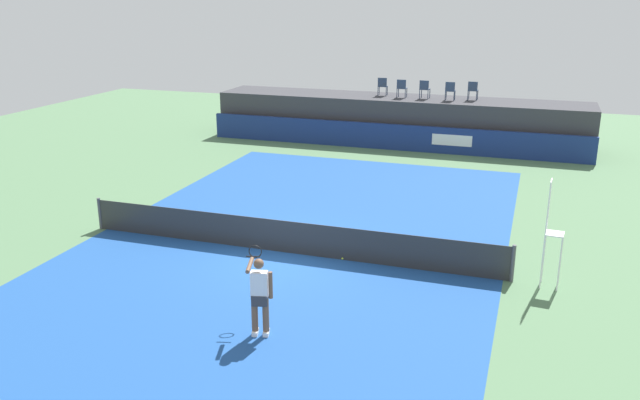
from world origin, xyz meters
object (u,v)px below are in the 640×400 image
spectator_chair_far_left (383,86)px  umpire_chair (551,227)px  net_post_far (513,263)px  tennis_player (260,294)px  tennis_ball (343,258)px  spectator_chair_center (425,89)px  spectator_chair_far_right (473,90)px  spectator_chair_left (402,88)px  spectator_chair_right (450,90)px  net_post_near (100,213)px

spectator_chair_far_left → umpire_chair: bearing=-62.9°
net_post_far → tennis_player: 6.77m
tennis_ball → spectator_chair_center: bearing=91.8°
umpire_chair → spectator_chair_far_right: bearing=103.0°
spectator_chair_left → umpire_chair: 16.61m
spectator_chair_right → tennis_ball: (-0.75, -14.96, -2.66)m
spectator_chair_far_left → net_post_near: (-5.28, -15.47, -2.19)m
umpire_chair → net_post_far: bearing=-179.4°
spectator_chair_right → spectator_chair_far_right: same height
umpire_chair → tennis_player: bearing=-142.1°
spectator_chair_right → spectator_chair_left: bearing=176.9°
spectator_chair_center → tennis_ball: size_ratio=13.06×
spectator_chair_far_left → spectator_chair_center: bearing=-9.4°
spectator_chair_center → net_post_far: bearing=-71.7°
spectator_chair_far_right → net_post_far: bearing=-79.8°
spectator_chair_left → net_post_far: spectator_chair_left is taller
spectator_chair_left → tennis_player: (1.07, -19.61, -1.73)m
spectator_chair_far_left → spectator_chair_right: bearing=-8.6°
spectator_chair_far_left → spectator_chair_left: same height
spectator_chair_right → net_post_near: bearing=-120.0°
tennis_player → tennis_ball: size_ratio=26.03×
umpire_chair → net_post_near: (-13.20, -0.01, -1.09)m
spectator_chair_left → spectator_chair_far_right: same height
spectator_chair_center → spectator_chair_right: size_ratio=1.00×
spectator_chair_right → net_post_far: size_ratio=0.89×
spectator_chair_far_right → tennis_ball: size_ratio=13.06×
spectator_chair_far_left → spectator_chair_center: 2.16m
spectator_chair_far_right → tennis_ball: spectator_chair_far_right is taller
umpire_chair → tennis_player: 7.40m
spectator_chair_far_left → spectator_chair_center: (2.13, -0.35, 0.00)m
spectator_chair_center → net_post_far: size_ratio=0.89×
spectator_chair_far_left → spectator_chair_center: size_ratio=1.00×
spectator_chair_center → umpire_chair: (5.79, -15.11, -1.11)m
spectator_chair_far_right → net_post_far: spectator_chair_far_right is taller
net_post_near → tennis_ball: (7.89, 0.01, -0.46)m
spectator_chair_center → tennis_player: 19.72m
spectator_chair_left → spectator_chair_center: same height
tennis_ball → spectator_chair_far_right: bearing=83.5°
net_post_far → tennis_ball: size_ratio=14.71×
spectator_chair_left → spectator_chair_far_right: bearing=5.8°
spectator_chair_left → tennis_ball: bearing=-84.1°
net_post_near → net_post_far: size_ratio=1.00×
spectator_chair_center → spectator_chair_far_right: (2.22, 0.31, 0.00)m
spectator_chair_left → tennis_ball: (1.57, -15.08, -2.66)m
tennis_player → net_post_far: bearing=42.1°
spectator_chair_far_right → umpire_chair: bearing=-77.0°
net_post_far → spectator_chair_far_left: bearing=114.7°
spectator_chair_far_left → umpire_chair: (7.92, -15.46, -1.11)m
net_post_near → tennis_ball: net_post_near is taller
umpire_chair → net_post_far: umpire_chair is taller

